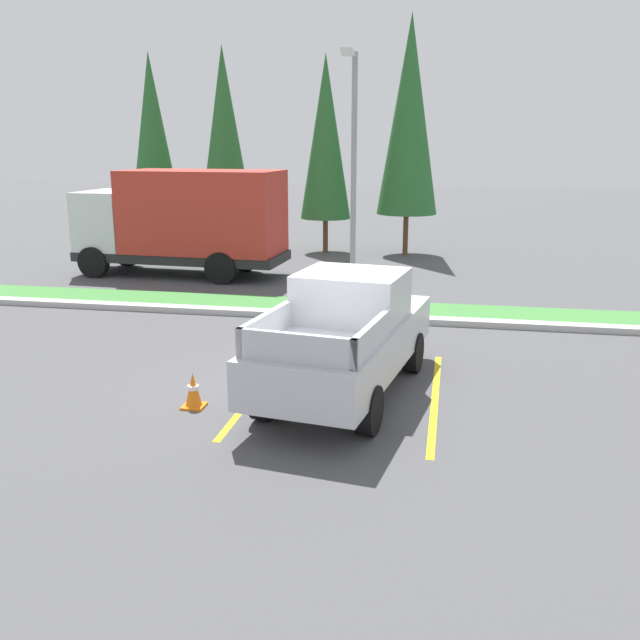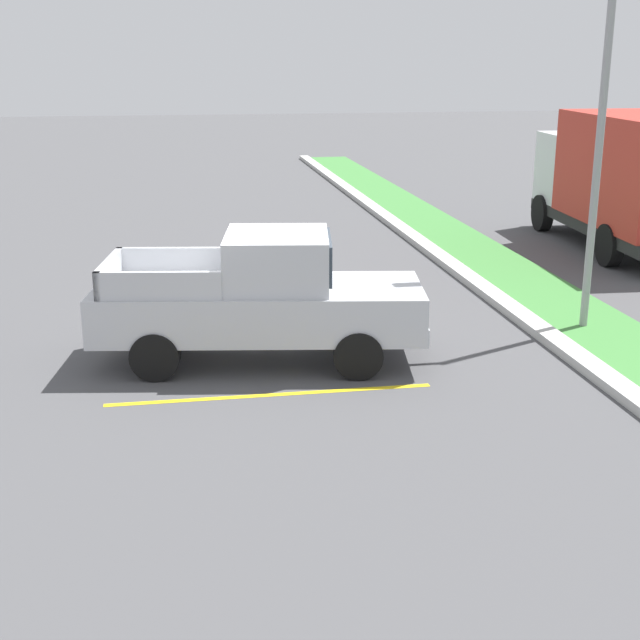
% 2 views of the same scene
% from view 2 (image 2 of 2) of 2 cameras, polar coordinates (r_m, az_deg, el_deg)
% --- Properties ---
extents(ground_plane, '(120.00, 120.00, 0.00)m').
position_cam_2_polar(ground_plane, '(14.72, -3.66, -2.28)').
color(ground_plane, '#4C4C4F').
extents(parking_line_near, '(0.12, 4.80, 0.01)m').
position_cam_2_polar(parking_line_near, '(15.95, -4.47, -0.77)').
color(parking_line_near, yellow).
rests_on(parking_line_near, ground).
extents(parking_line_far, '(0.12, 4.80, 0.01)m').
position_cam_2_polar(parking_line_far, '(13.04, -3.16, -4.83)').
color(parking_line_far, yellow).
rests_on(parking_line_far, ground).
extents(curb_strip, '(56.00, 0.40, 0.15)m').
position_cam_2_polar(curb_strip, '(15.98, 14.45, -0.96)').
color(curb_strip, '#B2B2AD').
rests_on(curb_strip, ground).
extents(grass_median, '(56.00, 1.80, 0.06)m').
position_cam_2_polar(grass_median, '(16.47, 17.94, -0.89)').
color(grass_median, '#42843D').
rests_on(grass_median, ground).
extents(pickup_truck_main, '(2.67, 5.45, 2.10)m').
position_cam_2_polar(pickup_truck_main, '(14.17, -3.76, 1.36)').
color(pickup_truck_main, black).
rests_on(pickup_truck_main, ground).
extents(cargo_truck_distant, '(6.91, 2.79, 3.40)m').
position_cam_2_polar(cargo_truck_distant, '(23.54, 19.21, 8.67)').
color(cargo_truck_distant, black).
rests_on(cargo_truck_distant, ground).
extents(street_light, '(0.24, 1.49, 6.34)m').
position_cam_2_polar(street_light, '(16.08, 17.11, 12.18)').
color(street_light, gray).
rests_on(street_light, ground).
extents(traffic_cone, '(0.36, 0.36, 0.60)m').
position_cam_2_polar(traffic_cone, '(16.59, -8.71, 0.82)').
color(traffic_cone, orange).
rests_on(traffic_cone, ground).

